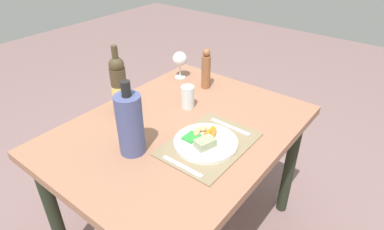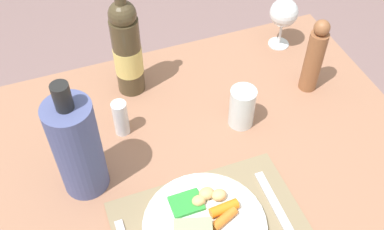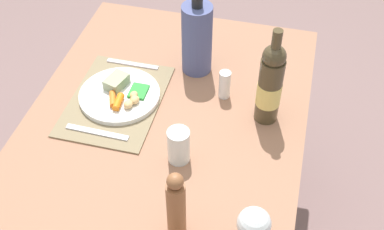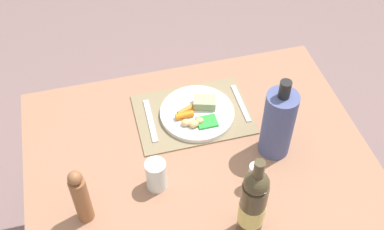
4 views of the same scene
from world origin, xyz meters
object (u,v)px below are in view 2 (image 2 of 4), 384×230
object	(u,v)px
knife	(278,209)
pepper_mill	(314,57)
water_tumbler	(242,109)
wine_glass	(284,14)
wine_bottle	(127,49)
salt_shaker	(121,118)
dining_table	(194,185)
cooler_bottle	(77,147)
dinner_plate	(204,225)

from	to	relation	value
knife	pepper_mill	world-z (taller)	pepper_mill
water_tumbler	wine_glass	bearing A→B (deg)	45.98
water_tumbler	pepper_mill	distance (m)	0.24
wine_bottle	water_tumbler	bearing A→B (deg)	-43.94
knife	wine_bottle	xyz separation A→B (m)	(-0.20, 0.49, 0.13)
salt_shaker	pepper_mill	world-z (taller)	pepper_mill
dining_table	cooler_bottle	world-z (taller)	cooler_bottle
dinner_plate	knife	size ratio (longest dim) A/B	1.31
water_tumbler	pepper_mill	xyz separation A→B (m)	(0.23, 0.06, 0.06)
salt_shaker	wine_bottle	bearing A→B (deg)	66.32
water_tumbler	wine_glass	xyz separation A→B (m)	(0.24, 0.25, 0.06)
dinner_plate	wine_bottle	xyz separation A→B (m)	(-0.03, 0.48, 0.12)
dining_table	water_tumbler	world-z (taller)	water_tumbler
salt_shaker	dinner_plate	bearing A→B (deg)	-74.07
knife	cooler_bottle	distance (m)	0.46
wine_bottle	pepper_mill	bearing A→B (deg)	-19.87
dinner_plate	water_tumbler	size ratio (longest dim) A/B	2.35
knife	wine_bottle	size ratio (longest dim) A/B	0.61
knife	cooler_bottle	xyz separation A→B (m)	(-0.38, 0.22, 0.12)
dining_table	wine_glass	xyz separation A→B (m)	(0.40, 0.34, 0.20)
pepper_mill	cooler_bottle	bearing A→B (deg)	-170.94
wine_glass	wine_bottle	bearing A→B (deg)	-176.67
knife	water_tumbler	size ratio (longest dim) A/B	1.79
water_tumbler	salt_shaker	bearing A→B (deg)	165.61
dining_table	cooler_bottle	distance (m)	0.34
dinner_plate	water_tumbler	distance (m)	0.33
salt_shaker	wine_bottle	size ratio (longest dim) A/B	0.30
pepper_mill	dinner_plate	bearing A→B (deg)	-144.23
cooler_bottle	wine_bottle	xyz separation A→B (m)	(0.18, 0.27, 0.01)
dining_table	wine_glass	distance (m)	0.56
wine_glass	pepper_mill	distance (m)	0.19
dining_table	salt_shaker	world-z (taller)	salt_shaker
dining_table	knife	distance (m)	0.25
dining_table	wine_bottle	xyz separation A→B (m)	(-0.07, 0.31, 0.23)
cooler_bottle	wine_bottle	world-z (taller)	wine_bottle
knife	cooler_bottle	size ratio (longest dim) A/B	0.65
dining_table	salt_shaker	distance (m)	0.25
dining_table	pepper_mill	xyz separation A→B (m)	(0.39, 0.14, 0.20)
dinner_plate	cooler_bottle	size ratio (longest dim) A/B	0.85
dining_table	salt_shaker	bearing A→B (deg)	130.29
dinner_plate	water_tumbler	xyz separation A→B (m)	(0.20, 0.25, 0.03)
water_tumbler	knife	bearing A→B (deg)	-96.87
dinner_plate	wine_bottle	world-z (taller)	wine_bottle
knife	wine_bottle	bearing A→B (deg)	113.28
dining_table	dinner_plate	xyz separation A→B (m)	(-0.04, -0.17, 0.11)
knife	pepper_mill	bearing A→B (deg)	52.39
cooler_bottle	wine_glass	xyz separation A→B (m)	(0.66, 0.30, -0.02)
cooler_bottle	dining_table	bearing A→B (deg)	-8.72
dinner_plate	dining_table	bearing A→B (deg)	76.08
dinner_plate	knife	xyz separation A→B (m)	(0.17, -0.01, -0.01)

